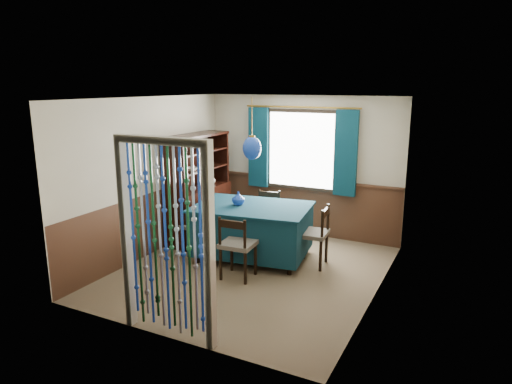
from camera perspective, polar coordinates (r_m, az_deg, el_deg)
The scene contains 22 objects.
floor at distance 6.81m, azimuth -0.64°, elevation -9.88°, with size 4.00×4.00×0.00m, color brown.
ceiling at distance 6.26m, azimuth -0.70°, elevation 11.64°, with size 4.00×4.00×0.00m, color silver.
wall_back at distance 8.21m, azimuth 5.77°, elevation 3.21°, with size 3.60×3.60×0.00m, color #BEB49B.
wall_front at distance 4.80m, azimuth -11.75°, elevation -4.38°, with size 3.60×3.60×0.00m, color #BEB49B.
wall_left at distance 7.41m, azimuth -13.14°, elevation 1.81°, with size 4.00×4.00×0.00m, color #BEB49B.
wall_right at distance 5.84m, azimuth 15.23°, elevation -1.37°, with size 4.00×4.00×0.00m, color #BEB49B.
wainscot_back at distance 8.36m, azimuth 5.61°, elevation -1.86°, with size 3.60×3.60×0.00m, color #472A1B.
wainscot_front at distance 5.08m, azimuth -11.23°, elevation -12.42°, with size 3.60×3.60×0.00m, color #472A1B.
wainscot_left at distance 7.58m, azimuth -12.75°, elevation -3.76°, with size 4.00×4.00×0.00m, color #472A1B.
wainscot_right at distance 6.07m, azimuth 14.65°, elevation -8.22°, with size 4.00×4.00×0.00m, color #472A1B.
window at distance 8.12m, azimuth 5.69°, elevation 5.24°, with size 1.32×0.12×1.42m, color black.
doorway at distance 4.90m, azimuth -11.20°, elevation -6.42°, with size 1.16×0.12×2.18m, color silver, non-canonical shape.
dining_table at distance 7.15m, azimuth -0.48°, elevation -4.57°, with size 1.92×1.46×0.85m.
chair_near at distance 6.42m, azimuth -2.37°, elevation -6.67°, with size 0.48×0.47×0.92m.
chair_far at distance 7.89m, azimuth 1.35°, elevation -2.94°, with size 0.50×0.48×0.89m.
chair_left at distance 7.54m, azimuth -7.84°, elevation -4.17°, with size 0.39×0.41×0.81m.
chair_right at distance 6.92m, azimuth 7.31°, elevation -5.25°, with size 0.48×0.50×0.93m.
sideboard at distance 8.12m, azimuth -7.25°, elevation -1.40°, with size 0.51×1.43×1.85m.
pendant_lamp at distance 6.87m, azimuth -0.50°, elevation 5.52°, with size 0.28×0.28×0.93m.
vase_table at distance 7.09m, azimuth -2.23°, elevation -0.87°, with size 0.18×0.18×0.19m, color navy.
bowl_shelf at distance 7.75m, azimuth -8.02°, elevation 2.87°, with size 0.23×0.23×0.06m, color beige.
vase_sideboard at distance 8.28m, azimuth -5.64°, elevation 1.66°, with size 0.17×0.17×0.18m, color beige.
Camera 1 is at (2.88, -5.56, 2.69)m, focal length 32.00 mm.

